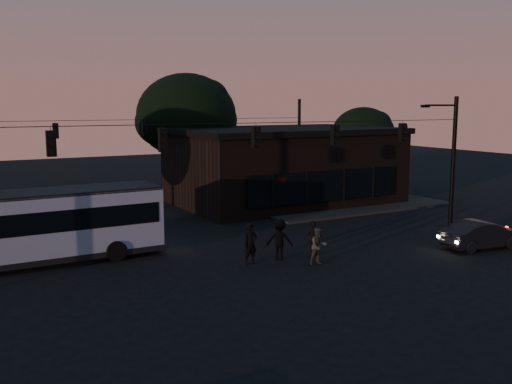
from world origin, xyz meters
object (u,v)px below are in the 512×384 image
building (283,165)px  pedestrian_b (318,246)px  bus (29,224)px  pedestrian_a (250,244)px  pedestrian_d (280,240)px  pedestrian_c (313,239)px  car (483,235)px

building → pedestrian_b: bearing=-116.6°
bus → pedestrian_a: bearing=-29.3°
pedestrian_a → pedestrian_d: size_ratio=0.98×
pedestrian_a → pedestrian_b: pedestrian_a is taller
pedestrian_d → bus: bearing=12.2°
building → pedestrian_b: (-7.44, -14.83, -1.87)m
bus → building: bearing=24.1°
building → bus: size_ratio=1.32×
pedestrian_c → pedestrian_a: bearing=-0.0°
bus → pedestrian_a: 9.75m
car → pedestrian_d: (-9.83, 3.11, 0.25)m
pedestrian_b → pedestrian_d: (-1.07, 1.52, 0.10)m
bus → car: bearing=-22.3°
pedestrian_a → pedestrian_d: 1.50m
building → car: building is taller
car → pedestrian_b: bearing=87.1°
building → pedestrian_c: bearing=-116.8°
car → pedestrian_c: 8.67m
bus → pedestrian_d: 11.10m
building → pedestrian_b: building is taller
building → car: (1.32, -16.41, -2.01)m
car → pedestrian_a: 11.76m
bus → pedestrian_b: 12.75m
car → bus: bearing=76.0°
building → bus: bearing=-155.0°
building → pedestrian_d: bearing=-122.6°
building → pedestrian_c: (-6.90, -13.64, -1.85)m
pedestrian_a → pedestrian_b: size_ratio=1.10×
car → pedestrian_a: pedestrian_a is taller
bus → pedestrian_a: (8.54, -4.60, -0.91)m
car → pedestrian_d: pedestrian_d is taller
pedestrian_a → pedestrian_c: (3.11, -0.38, -0.07)m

